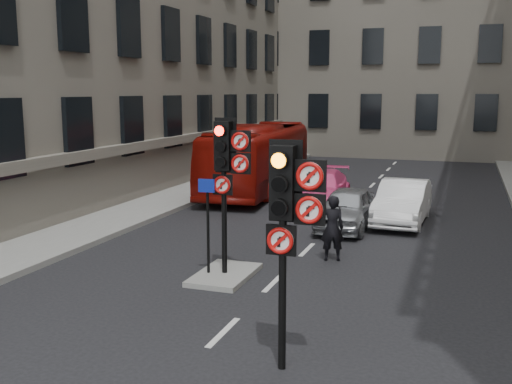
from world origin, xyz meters
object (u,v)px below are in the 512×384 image
Objects in this scene: motorcycle at (342,218)px; info_sign at (207,213)px; car_silver at (347,208)px; signal_near at (288,207)px; signal_far at (227,162)px; car_pink at (320,189)px; bus_red at (259,157)px; car_white at (403,202)px; motorcyclist at (332,228)px.

info_sign reaches higher than motorcycle.
signal_near is at bearing -83.19° from car_silver.
car_silver is 6.51m from info_sign.
signal_near is 10.19m from car_silver.
signal_far reaches higher than info_sign.
signal_near is at bearing -58.49° from info_sign.
car_silver is at bearing -65.97° from car_pink.
info_sign reaches higher than car_pink.
car_white is at bearing -39.43° from bus_red.
signal_near reaches higher than motorcyclist.
car_pink reaches higher than motorcycle.
motorcyclist is (0.32, -3.74, 0.20)m from car_silver.
car_pink is 2.76× the size of motorcyclist.
car_pink is 2.90× the size of motorcycle.
info_sign is (-2.08, -6.10, 0.90)m from car_silver.
info_sign is (-0.45, -9.26, 0.87)m from car_pink.
info_sign reaches higher than motorcyclist.
car_white is (1.57, 1.41, 0.05)m from car_silver.
car_silver is 0.72m from motorcycle.
bus_red is (-5.99, 16.03, -1.15)m from signal_near.
car_white is at bearing 66.45° from signal_far.
signal_near is at bearing -82.12° from car_pink.
car_pink is 7.17m from motorcyclist.
info_sign is (-3.65, -7.52, 0.85)m from car_white.
signal_far is at bearing 11.60° from info_sign.
car_silver is 3.76m from motorcyclist.
motorcyclist is (0.34, -3.04, 0.36)m from motorcycle.
car_silver is at bearing -135.98° from car_white.
car_pink is (0.01, 9.11, -2.03)m from signal_far.
info_sign is at bearing -113.81° from car_white.
signal_far is at bearing -104.08° from car_silver.
car_silver reaches higher than motorcycle.
car_white is at bearing 43.24° from car_silver.
info_sign is (-0.44, -0.14, -1.16)m from signal_far.
car_silver is (1.64, 5.96, -2.06)m from signal_far.
car_pink is at bearing 153.55° from car_white.
bus_red is 12.52m from info_sign.
bus_red is 4.67× the size of info_sign.
signal_near is at bearing -73.76° from bus_red.
car_white reaches higher than car_silver.
signal_far is at bearing -104.20° from motorcycle.
info_sign is at bearing -96.06° from car_pink.
bus_red reaches higher than car_pink.
car_white is 0.90× the size of car_pink.
car_white is at bearing 56.02° from motorcycle.
car_silver is 0.37× the size of bus_red.
bus_red reaches higher than info_sign.
signal_far reaches higher than car_pink.
motorcyclist reaches higher than car_white.
car_silver is 2.11m from car_white.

